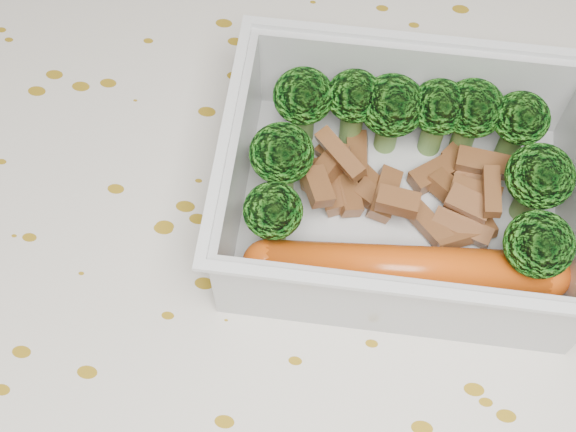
# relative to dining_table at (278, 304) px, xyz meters

# --- Properties ---
(dining_table) EXTENTS (1.40, 0.90, 0.75)m
(dining_table) POSITION_rel_dining_table_xyz_m (0.00, 0.00, 0.00)
(dining_table) COLOR brown
(dining_table) RESTS_ON ground
(tablecloth) EXTENTS (1.46, 0.96, 0.19)m
(tablecloth) POSITION_rel_dining_table_xyz_m (0.00, 0.00, 0.05)
(tablecloth) COLOR silver
(tablecloth) RESTS_ON dining_table
(lunch_container) EXTENTS (0.18, 0.14, 0.06)m
(lunch_container) POSITION_rel_dining_table_xyz_m (0.06, 0.02, 0.11)
(lunch_container) COLOR silver
(lunch_container) RESTS_ON tablecloth
(broccoli_florets) EXTENTS (0.15, 0.10, 0.05)m
(broccoli_florets) POSITION_rel_dining_table_xyz_m (0.06, 0.04, 0.13)
(broccoli_florets) COLOR #608C3F
(broccoli_florets) RESTS_ON lunch_container
(meat_pile) EXTENTS (0.11, 0.06, 0.03)m
(meat_pile) POSITION_rel_dining_table_xyz_m (0.06, 0.03, 0.10)
(meat_pile) COLOR brown
(meat_pile) RESTS_ON lunch_container
(sausage) EXTENTS (0.15, 0.04, 0.02)m
(sausage) POSITION_rel_dining_table_xyz_m (0.06, -0.02, 0.11)
(sausage) COLOR #CE4B0E
(sausage) RESTS_ON lunch_container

